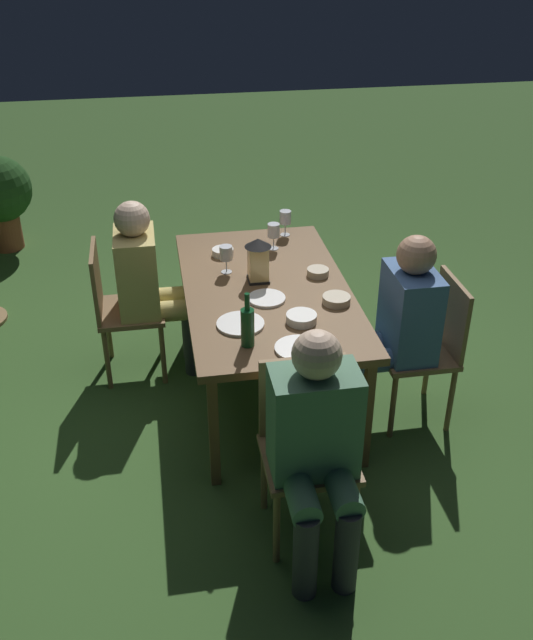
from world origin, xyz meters
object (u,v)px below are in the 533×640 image
person_in_green (317,443)px  green_bottle_on_table (248,326)px  dining_table (266,296)px  plate_b (267,298)px  bowl_dip (223,252)px  plate_a (298,348)px  lantern_centerpiece (258,257)px  chair_side_right_b (119,305)px  wine_glass_b (274,232)px  chair_head_near (306,441)px  person_in_mustard (149,281)px  wine_glass_c (285,218)px  person_in_blue (397,323)px  bowl_olives (318,272)px  plate_c (240,324)px  bowl_salad (336,299)px  bowl_bread (301,318)px  wine_glass_a (226,254)px  chair_side_left_a (428,343)px

person_in_green → green_bottle_on_table: 0.74m
dining_table → plate_b: (-0.15, 0.02, 0.06)m
green_bottle_on_table → bowl_dip: 1.06m
plate_a → lantern_centerpiece: bearing=5.7°
chair_side_right_b → wine_glass_b: wine_glass_b is taller
chair_head_near → wine_glass_b: wine_glass_b is taller
chair_side_right_b → person_in_mustard: size_ratio=0.76×
dining_table → plate_b: size_ratio=7.88×
wine_glass_c → bowl_dip: size_ratio=1.27×
chair_head_near → person_in_blue: bearing=-43.4°
dining_table → bowl_dip: (0.47, 0.20, 0.08)m
bowl_olives → bowl_dip: same height
dining_table → bowl_dip: bowl_dip is taller
chair_head_near → plate_c: bearing=16.8°
dining_table → wine_glass_c: (0.71, -0.25, 0.17)m
lantern_centerpiece → plate_c: size_ratio=1.06×
chair_side_right_b → person_in_blue: size_ratio=0.76×
lantern_centerpiece → bowl_salad: (-0.34, -0.38, -0.13)m
bowl_bread → bowl_salad: bowl_bread is taller
lantern_centerpiece → chair_side_right_b: bearing=71.3°
plate_c → bowl_salad: bearing=-75.0°
person_in_mustard → bowl_dip: (0.10, -0.47, 0.11)m
plate_b → dining_table: bearing=-9.5°
person_in_mustard → wine_glass_b: 0.83m
person_in_green → wine_glass_b: (1.78, -0.13, 0.21)m
person_in_green → plate_b: person_in_green is taller
lantern_centerpiece → bowl_olives: lantern_centerpiece is taller
wine_glass_a → plate_a: 0.94m
lantern_centerpiece → plate_b: bearing=-177.9°
wine_glass_c → wine_glass_a: bearing=137.0°
plate_c → green_bottle_on_table: bearing=-177.1°
green_bottle_on_table → wine_glass_c: (1.30, -0.44, 0.01)m
dining_table → bowl_olives: (0.10, -0.32, 0.08)m
dining_table → chair_head_near: 1.09m
plate_b → bowl_bread: size_ratio=1.30×
chair_side_right_b → person_in_blue: bearing=-116.0°
chair_side_left_a → person_in_green: person_in_green is taller
lantern_centerpiece → green_bottle_on_table: size_ratio=0.91×
wine_glass_c → plate_b: (-0.85, 0.27, -0.11)m
chair_side_left_a → plate_c: 1.09m
chair_head_near → green_bottle_on_table: 0.63m
person_in_mustard → person_in_blue: (-0.74, -1.33, 0.00)m
lantern_centerpiece → wine_glass_c: size_ratio=1.57×
plate_c → wine_glass_c: bearing=-22.3°
plate_b → bowl_olives: 0.42m
chair_side_left_a → bowl_bread: 0.79m
chair_side_right_b → bowl_salad: bearing=-117.1°
wine_glass_c → plate_c: 1.20m
wine_glass_b → plate_a: size_ratio=0.72×
plate_a → wine_glass_c: bearing=-8.4°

